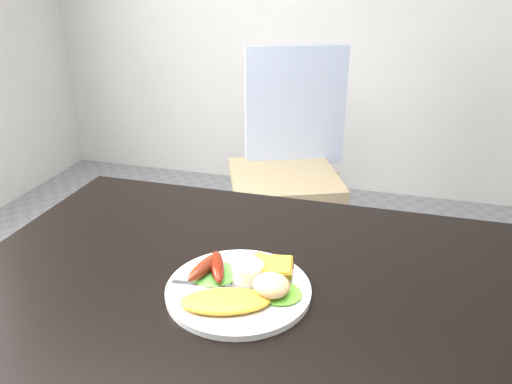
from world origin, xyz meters
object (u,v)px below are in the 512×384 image
object	(u,v)px
dining_table	(265,295)
plate	(238,290)
dining_chair	(284,179)
person	(389,222)

from	to	relation	value
dining_table	plate	size ratio (longest dim) A/B	4.49
dining_table	plate	world-z (taller)	plate
dining_chair	person	world-z (taller)	person
dining_chair	dining_table	bearing A→B (deg)	-101.86
dining_chair	plate	distance (m)	1.30
dining_chair	person	xyz separation A→B (m)	(0.45, -0.77, 0.24)
person	dining_chair	bearing A→B (deg)	-50.04
dining_table	dining_chair	xyz separation A→B (m)	(-0.23, 1.22, -0.28)
dining_table	person	xyz separation A→B (m)	(0.22, 0.45, -0.04)
dining_chair	person	size ratio (longest dim) A/B	0.33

